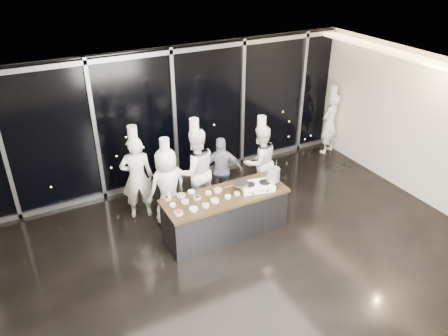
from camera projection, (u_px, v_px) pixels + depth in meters
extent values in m
plane|color=black|center=(248.00, 258.00, 8.11)|extent=(9.00, 9.00, 0.00)
cube|color=beige|center=(173.00, 116.00, 10.07)|extent=(9.00, 0.02, 3.20)
cube|color=beige|center=(419.00, 334.00, 4.62)|extent=(9.00, 0.02, 3.20)
cube|color=beige|center=(434.00, 134.00, 9.18)|extent=(0.02, 7.00, 3.20)
cube|color=white|center=(253.00, 93.00, 6.58)|extent=(9.00, 7.00, 0.02)
cube|color=#FDD098|center=(443.00, 66.00, 8.37)|extent=(0.35, 6.80, 0.06)
cube|color=black|center=(174.00, 117.00, 10.02)|extent=(8.90, 0.04, 3.18)
cube|color=gray|center=(171.00, 52.00, 9.26)|extent=(8.90, 0.08, 0.10)
cube|color=gray|center=(178.00, 176.00, 10.72)|extent=(8.90, 0.08, 0.10)
cube|color=gray|center=(3.00, 150.00, 8.51)|extent=(0.08, 0.08, 3.20)
cube|color=gray|center=(95.00, 132.00, 9.25)|extent=(0.08, 0.08, 3.20)
cube|color=gray|center=(174.00, 118.00, 9.98)|extent=(0.08, 0.08, 3.20)
cube|color=gray|center=(243.00, 105.00, 10.72)|extent=(0.08, 0.08, 3.20)
cube|color=gray|center=(302.00, 94.00, 11.45)|extent=(0.08, 0.08, 3.20)
cube|color=#333337|center=(225.00, 215.00, 8.61)|extent=(2.40, 0.80, 0.84)
cube|color=#3F2D1A|center=(225.00, 196.00, 8.39)|extent=(2.46, 0.86, 0.06)
cube|color=white|center=(257.00, 186.00, 8.54)|extent=(0.72, 0.53, 0.12)
cylinder|color=black|center=(249.00, 184.00, 8.47)|extent=(0.26, 0.26, 0.02)
cylinder|color=black|center=(265.00, 182.00, 8.54)|extent=(0.26, 0.26, 0.02)
cylinder|color=black|center=(253.00, 193.00, 8.33)|extent=(0.04, 0.03, 0.04)
cylinder|color=black|center=(268.00, 191.00, 8.40)|extent=(0.04, 0.03, 0.04)
cylinder|color=gray|center=(241.00, 183.00, 8.43)|extent=(0.37, 0.37, 0.05)
cube|color=#4C2B14|center=(228.00, 185.00, 8.37)|extent=(0.23, 0.08, 0.02)
cylinder|color=silver|center=(273.00, 174.00, 8.52)|extent=(0.31, 0.31, 0.26)
cylinder|color=silver|center=(178.00, 213.00, 7.79)|extent=(0.16, 0.16, 0.04)
cylinder|color=red|center=(178.00, 212.00, 7.79)|extent=(0.13, 0.13, 0.01)
cylinder|color=silver|center=(172.00, 205.00, 8.01)|extent=(0.11, 0.11, 0.04)
cylinder|color=beige|center=(172.00, 205.00, 8.01)|extent=(0.09, 0.09, 0.01)
cylinder|color=silver|center=(167.00, 198.00, 8.23)|extent=(0.15, 0.15, 0.04)
cylinder|color=#331F0F|center=(167.00, 197.00, 8.22)|extent=(0.12, 0.12, 0.01)
cylinder|color=silver|center=(193.00, 209.00, 7.91)|extent=(0.16, 0.16, 0.04)
cylinder|color=beige|center=(193.00, 208.00, 7.90)|extent=(0.13, 0.13, 0.01)
cylinder|color=silver|center=(185.00, 202.00, 8.12)|extent=(0.14, 0.14, 0.04)
cylinder|color=tan|center=(185.00, 201.00, 8.11)|extent=(0.12, 0.12, 0.01)
cylinder|color=silver|center=(181.00, 196.00, 8.31)|extent=(0.15, 0.15, 0.04)
cylinder|color=olive|center=(181.00, 195.00, 8.30)|extent=(0.13, 0.13, 0.01)
cylinder|color=silver|center=(206.00, 205.00, 8.01)|extent=(0.13, 0.13, 0.04)
cylinder|color=#BC834D|center=(206.00, 205.00, 8.00)|extent=(0.11, 0.11, 0.01)
cylinder|color=silver|center=(197.00, 198.00, 8.24)|extent=(0.14, 0.14, 0.04)
cylinder|color=black|center=(197.00, 197.00, 8.23)|extent=(0.11, 0.11, 0.01)
cylinder|color=silver|center=(191.00, 192.00, 8.42)|extent=(0.14, 0.14, 0.04)
cylinder|color=beige|center=(191.00, 191.00, 8.41)|extent=(0.11, 0.11, 0.01)
cylinder|color=silver|center=(215.00, 201.00, 8.16)|extent=(0.16, 0.16, 0.04)
cylinder|color=tan|center=(215.00, 200.00, 8.15)|extent=(0.13, 0.13, 0.01)
cylinder|color=silver|center=(208.00, 193.00, 8.40)|extent=(0.12, 0.12, 0.04)
cylinder|color=tan|center=(208.00, 192.00, 8.39)|extent=(0.10, 0.10, 0.01)
cylinder|color=silver|center=(228.00, 197.00, 8.27)|extent=(0.12, 0.12, 0.04)
cylinder|color=#FFE8CA|center=(228.00, 196.00, 8.26)|extent=(0.10, 0.10, 0.01)
cylinder|color=silver|center=(218.00, 190.00, 8.49)|extent=(0.15, 0.15, 0.04)
cylinder|color=olive|center=(218.00, 189.00, 8.48)|extent=(0.13, 0.13, 0.01)
cylinder|color=silver|center=(237.00, 193.00, 8.38)|extent=(0.12, 0.12, 0.04)
cylinder|color=gold|center=(237.00, 193.00, 8.37)|extent=(0.10, 0.10, 0.01)
cylinder|color=silver|center=(169.00, 196.00, 8.19)|extent=(0.06, 0.06, 0.16)
cone|color=silver|center=(169.00, 191.00, 8.14)|extent=(0.05, 0.05, 0.05)
imported|color=white|center=(137.00, 178.00, 8.92)|extent=(0.75, 0.59, 1.83)
cylinder|color=silver|center=(132.00, 132.00, 8.44)|extent=(0.23, 0.23, 0.26)
imported|color=white|center=(167.00, 186.00, 8.80)|extent=(0.88, 0.65, 1.65)
cylinder|color=silver|center=(164.00, 145.00, 8.36)|extent=(0.22, 0.22, 0.26)
imported|color=white|center=(196.00, 171.00, 9.13)|extent=(0.93, 0.74, 1.88)
cylinder|color=silver|center=(194.00, 125.00, 8.63)|extent=(0.19, 0.19, 0.26)
imported|color=#141437|center=(222.00, 170.00, 9.54)|extent=(0.97, 0.69, 1.52)
imported|color=white|center=(260.00, 162.00, 9.69)|extent=(0.87, 0.71, 1.69)
cylinder|color=silver|center=(262.00, 122.00, 9.24)|extent=(0.20, 0.20, 0.26)
imported|color=white|center=(329.00, 124.00, 11.66)|extent=(0.70, 0.57, 1.65)
cylinder|color=silver|center=(334.00, 90.00, 11.22)|extent=(0.24, 0.24, 0.26)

